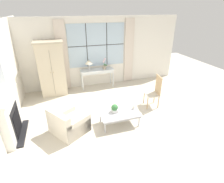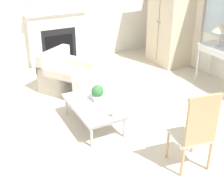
{
  "view_description": "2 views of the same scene",
  "coord_description": "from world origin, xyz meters",
  "px_view_note": "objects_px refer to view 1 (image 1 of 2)",
  "views": [
    {
      "loc": [
        -1.58,
        -4.0,
        3.1
      ],
      "look_at": [
        -0.21,
        0.32,
        0.9
      ],
      "focal_mm": 28.0,
      "sensor_mm": 36.0,
      "label": 1
    },
    {
      "loc": [
        3.71,
        -1.73,
        2.62
      ],
      "look_at": [
        0.06,
        0.17,
        0.6
      ],
      "focal_mm": 50.0,
      "sensor_mm": 36.0,
      "label": 2
    }
  ],
  "objects_px": {
    "console_table": "(97,72)",
    "armchair_upholstered": "(69,124)",
    "side_chair_wooden": "(155,90)",
    "armoire": "(52,69)",
    "table_lamp": "(89,62)",
    "potted_orchid": "(104,65)",
    "potted_plant_small": "(115,108)",
    "pillar_candle": "(134,107)",
    "coffee_table": "(119,115)",
    "fireplace": "(10,112)"
  },
  "relations": [
    {
      "from": "pillar_candle",
      "to": "table_lamp",
      "type": "bearing_deg",
      "value": 106.75
    },
    {
      "from": "armchair_upholstered",
      "to": "coffee_table",
      "type": "distance_m",
      "value": 1.43
    },
    {
      "from": "coffee_table",
      "to": "potted_plant_small",
      "type": "height_order",
      "value": "potted_plant_small"
    },
    {
      "from": "potted_orchid",
      "to": "coffee_table",
      "type": "distance_m",
      "value": 2.88
    },
    {
      "from": "table_lamp",
      "to": "potted_plant_small",
      "type": "bearing_deg",
      "value": -85.43
    },
    {
      "from": "pillar_candle",
      "to": "armoire",
      "type": "bearing_deg",
      "value": 130.52
    },
    {
      "from": "armoire",
      "to": "console_table",
      "type": "bearing_deg",
      "value": 3.02
    },
    {
      "from": "potted_orchid",
      "to": "coffee_table",
      "type": "height_order",
      "value": "potted_orchid"
    },
    {
      "from": "armoire",
      "to": "fireplace",
      "type": "bearing_deg",
      "value": -114.99
    },
    {
      "from": "side_chair_wooden",
      "to": "pillar_candle",
      "type": "height_order",
      "value": "side_chair_wooden"
    },
    {
      "from": "console_table",
      "to": "armchair_upholstered",
      "type": "distance_m",
      "value": 3.09
    },
    {
      "from": "side_chair_wooden",
      "to": "pillar_candle",
      "type": "xyz_separation_m",
      "value": [
        -1.03,
        -0.56,
        -0.17
      ]
    },
    {
      "from": "fireplace",
      "to": "console_table",
      "type": "distance_m",
      "value": 3.69
    },
    {
      "from": "potted_orchid",
      "to": "coffee_table",
      "type": "xyz_separation_m",
      "value": [
        -0.33,
        -2.79,
        -0.63
      ]
    },
    {
      "from": "console_table",
      "to": "potted_orchid",
      "type": "relative_size",
      "value": 2.99
    },
    {
      "from": "table_lamp",
      "to": "potted_orchid",
      "type": "height_order",
      "value": "potted_orchid"
    },
    {
      "from": "potted_orchid",
      "to": "potted_plant_small",
      "type": "xyz_separation_m",
      "value": [
        -0.43,
        -2.67,
        -0.47
      ]
    },
    {
      "from": "console_table",
      "to": "coffee_table",
      "type": "height_order",
      "value": "console_table"
    },
    {
      "from": "console_table",
      "to": "table_lamp",
      "type": "bearing_deg",
      "value": -174.08
    },
    {
      "from": "console_table",
      "to": "potted_orchid",
      "type": "xyz_separation_m",
      "value": [
        0.32,
        0.01,
        0.26
      ]
    },
    {
      "from": "armchair_upholstered",
      "to": "pillar_candle",
      "type": "height_order",
      "value": "armchair_upholstered"
    },
    {
      "from": "fireplace",
      "to": "side_chair_wooden",
      "type": "height_order",
      "value": "fireplace"
    },
    {
      "from": "potted_plant_small",
      "to": "pillar_candle",
      "type": "distance_m",
      "value": 0.59
    },
    {
      "from": "console_table",
      "to": "pillar_candle",
      "type": "distance_m",
      "value": 2.73
    },
    {
      "from": "table_lamp",
      "to": "armchair_upholstered",
      "type": "relative_size",
      "value": 0.39
    },
    {
      "from": "armchair_upholstered",
      "to": "pillar_candle",
      "type": "bearing_deg",
      "value": 0.64
    },
    {
      "from": "armoire",
      "to": "console_table",
      "type": "distance_m",
      "value": 1.77
    },
    {
      "from": "potted_orchid",
      "to": "potted_plant_small",
      "type": "relative_size",
      "value": 1.88
    },
    {
      "from": "table_lamp",
      "to": "pillar_candle",
      "type": "height_order",
      "value": "table_lamp"
    },
    {
      "from": "console_table",
      "to": "armchair_upholstered",
      "type": "bearing_deg",
      "value": -117.97
    },
    {
      "from": "armoire",
      "to": "potted_plant_small",
      "type": "relative_size",
      "value": 8.33
    },
    {
      "from": "armchair_upholstered",
      "to": "side_chair_wooden",
      "type": "distance_m",
      "value": 3.01
    },
    {
      "from": "potted_orchid",
      "to": "armchair_upholstered",
      "type": "height_order",
      "value": "potted_orchid"
    },
    {
      "from": "potted_orchid",
      "to": "armchair_upholstered",
      "type": "distance_m",
      "value": 3.3
    },
    {
      "from": "table_lamp",
      "to": "pillar_candle",
      "type": "relative_size",
      "value": 3.33
    },
    {
      "from": "potted_plant_small",
      "to": "potted_orchid",
      "type": "bearing_deg",
      "value": 80.76
    },
    {
      "from": "table_lamp",
      "to": "armchair_upholstered",
      "type": "bearing_deg",
      "value": -112.58
    },
    {
      "from": "potted_orchid",
      "to": "pillar_candle",
      "type": "bearing_deg",
      "value": -86.78
    },
    {
      "from": "pillar_candle",
      "to": "potted_orchid",
      "type": "bearing_deg",
      "value": 93.22
    },
    {
      "from": "fireplace",
      "to": "armchair_upholstered",
      "type": "height_order",
      "value": "fireplace"
    },
    {
      "from": "potted_orchid",
      "to": "pillar_candle",
      "type": "distance_m",
      "value": 2.74
    },
    {
      "from": "fireplace",
      "to": "armoire",
      "type": "xyz_separation_m",
      "value": [
        1.07,
        2.3,
        0.29
      ]
    },
    {
      "from": "fireplace",
      "to": "table_lamp",
      "type": "bearing_deg",
      "value": 43.49
    },
    {
      "from": "armoire",
      "to": "pillar_candle",
      "type": "height_order",
      "value": "armoire"
    },
    {
      "from": "table_lamp",
      "to": "armoire",
      "type": "bearing_deg",
      "value": -177.65
    },
    {
      "from": "armchair_upholstered",
      "to": "fireplace",
      "type": "bearing_deg",
      "value": 167.51
    },
    {
      "from": "console_table",
      "to": "potted_orchid",
      "type": "bearing_deg",
      "value": 1.59
    },
    {
      "from": "armchair_upholstered",
      "to": "console_table",
      "type": "bearing_deg",
      "value": 62.03
    },
    {
      "from": "potted_plant_small",
      "to": "console_table",
      "type": "bearing_deg",
      "value": 87.53
    },
    {
      "from": "table_lamp",
      "to": "side_chair_wooden",
      "type": "relative_size",
      "value": 0.41
    }
  ]
}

